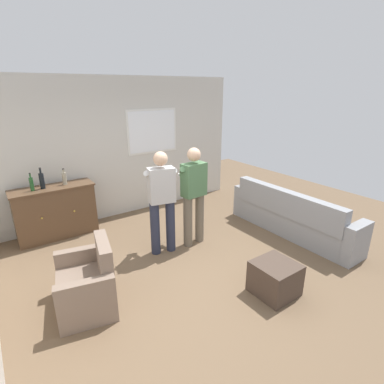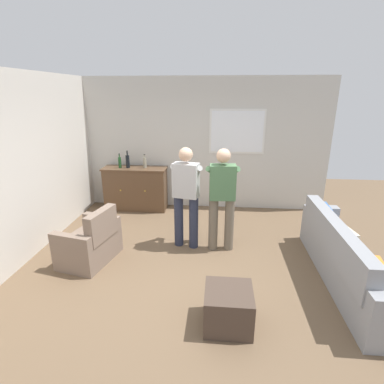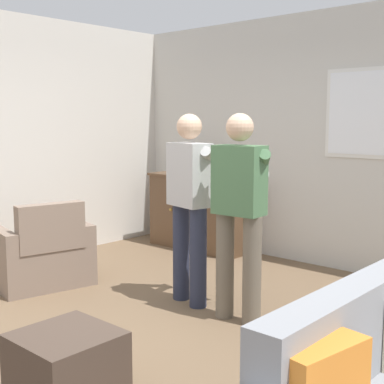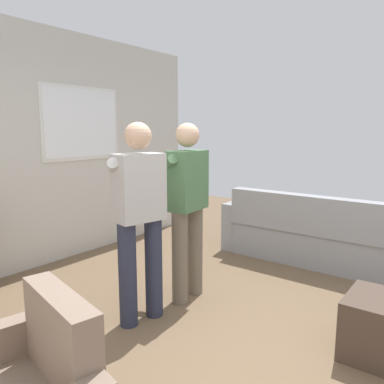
% 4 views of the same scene
% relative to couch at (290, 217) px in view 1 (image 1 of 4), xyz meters
% --- Properties ---
extents(ground, '(10.40, 10.40, 0.00)m').
position_rel_couch_xyz_m(ground, '(-2.01, 0.08, -0.34)').
color(ground, brown).
extents(wall_back_with_window, '(5.20, 0.15, 2.80)m').
position_rel_couch_xyz_m(wall_back_with_window, '(-1.99, 2.74, 1.07)').
color(wall_back_with_window, beige).
rests_on(wall_back_with_window, ground).
extents(couch, '(0.57, 2.54, 0.87)m').
position_rel_couch_xyz_m(couch, '(0.00, 0.00, 0.00)').
color(couch, gray).
rests_on(couch, ground).
extents(armchair, '(0.81, 1.00, 0.85)m').
position_rel_couch_xyz_m(armchair, '(-3.63, 0.20, -0.05)').
color(armchair, '#7F6B5B').
rests_on(armchair, ground).
extents(sideboard_cabinet, '(1.37, 0.49, 0.94)m').
position_rel_couch_xyz_m(sideboard_cabinet, '(-3.52, 2.38, 0.13)').
color(sideboard_cabinet, brown).
rests_on(sideboard_cabinet, ground).
extents(bottle_wine_green, '(0.08, 0.08, 0.37)m').
position_rel_couch_xyz_m(bottle_wine_green, '(-3.65, 2.37, 0.74)').
color(bottle_wine_green, black).
rests_on(bottle_wine_green, sideboard_cabinet).
extents(bottle_liquor_amber, '(0.06, 0.06, 0.31)m').
position_rel_couch_xyz_m(bottle_liquor_amber, '(-3.82, 2.35, 0.72)').
color(bottle_liquor_amber, '#1E4C23').
rests_on(bottle_liquor_amber, sideboard_cabinet).
extents(bottle_spirits_clear, '(0.07, 0.07, 0.30)m').
position_rel_couch_xyz_m(bottle_spirits_clear, '(-3.29, 2.39, 0.72)').
color(bottle_spirits_clear, gray).
rests_on(bottle_spirits_clear, sideboard_cabinet).
extents(ottoman, '(0.52, 0.52, 0.44)m').
position_rel_couch_xyz_m(ottoman, '(-1.56, -0.97, -0.12)').
color(ottoman, '#47382D').
rests_on(ottoman, ground).
extents(person_standing_left, '(0.55, 0.51, 1.68)m').
position_rel_couch_xyz_m(person_standing_left, '(-2.22, 0.80, 0.60)').
color(person_standing_left, '#282D42').
rests_on(person_standing_left, ground).
extents(person_standing_right, '(0.56, 0.49, 1.68)m').
position_rel_couch_xyz_m(person_standing_right, '(-1.65, 0.75, 0.60)').
color(person_standing_right, '#6B6051').
rests_on(person_standing_right, ground).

